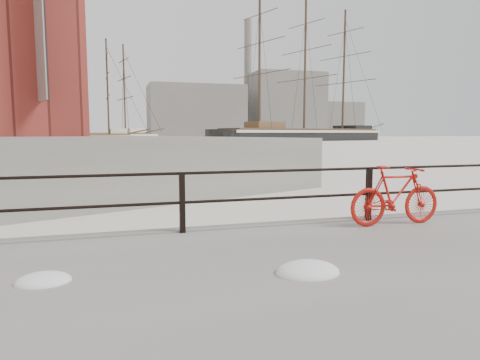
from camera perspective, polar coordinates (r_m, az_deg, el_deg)
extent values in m
imported|color=#B2130B|center=(8.05, 20.02, -1.93)|extent=(1.77, 0.30, 1.07)
ellipsoid|color=white|center=(5.15, 9.04, -10.67)|extent=(0.77, 0.61, 0.28)
ellipsoid|color=white|center=(5.27, -24.81, -11.16)|extent=(0.60, 0.47, 0.21)
cube|color=gray|center=(149.85, -5.91, 8.97)|extent=(32.00, 18.00, 18.00)
cube|color=gray|center=(164.90, 5.95, 9.76)|extent=(26.00, 20.00, 24.00)
cube|color=gray|center=(179.15, 12.18, 7.78)|extent=(20.00, 16.00, 14.00)
cylinder|color=gray|center=(166.03, 1.05, 13.24)|extent=(2.80, 2.80, 44.00)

